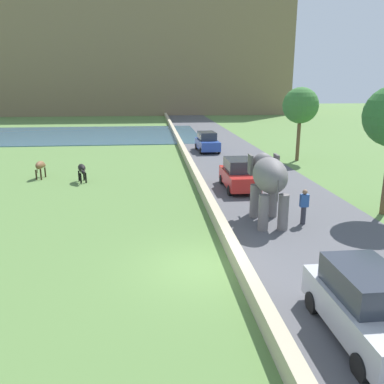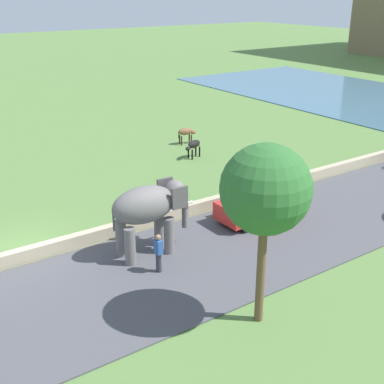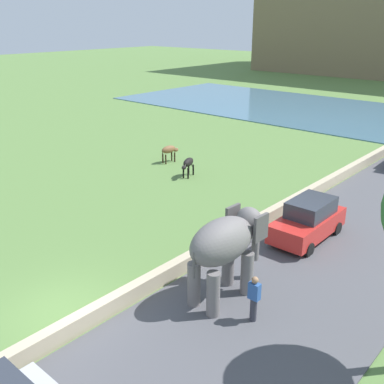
% 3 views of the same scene
% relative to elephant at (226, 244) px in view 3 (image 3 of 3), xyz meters
% --- Properties ---
extents(ground_plane, '(220.00, 220.00, 0.00)m').
position_rel_elephant_xyz_m(ground_plane, '(-3.43, -4.24, -2.04)').
color(ground_plane, '#567A3D').
extents(barrier_wall, '(0.40, 110.00, 0.59)m').
position_rel_elephant_xyz_m(barrier_wall, '(-2.23, 13.76, -1.74)').
color(barrier_wall, tan).
rests_on(barrier_wall, ground).
extents(lake, '(36.00, 18.00, 0.08)m').
position_rel_elephant_xyz_m(lake, '(-17.43, 33.17, -2.00)').
color(lake, '#426B84').
rests_on(lake, ground).
extents(elephant, '(1.51, 3.49, 2.99)m').
position_rel_elephant_xyz_m(elephant, '(0.00, 0.00, 0.00)').
color(elephant, slate).
rests_on(elephant, ground).
extents(person_beside_elephant, '(0.36, 0.22, 1.63)m').
position_rel_elephant_xyz_m(person_beside_elephant, '(1.50, -0.51, -1.16)').
color(person_beside_elephant, '#33333D').
rests_on(person_beside_elephant, ground).
extents(car_red, '(1.81, 4.01, 1.80)m').
position_rel_elephant_xyz_m(car_red, '(-0.01, 5.85, -1.14)').
color(car_red, red).
rests_on(car_red, ground).
extents(cow_brown, '(0.55, 1.41, 1.15)m').
position_rel_elephant_xyz_m(cow_brown, '(-12.34, 10.03, -1.20)').
color(cow_brown, brown).
rests_on(cow_brown, ground).
extents(cow_black, '(0.75, 1.42, 1.15)m').
position_rel_elephant_xyz_m(cow_black, '(-9.45, 8.66, -1.20)').
color(cow_black, black).
rests_on(cow_black, ground).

